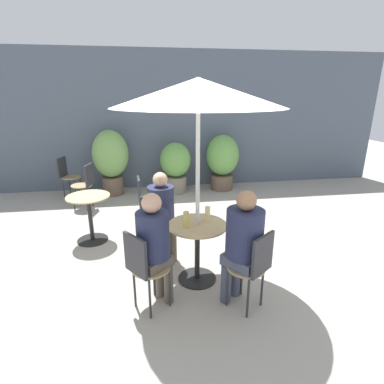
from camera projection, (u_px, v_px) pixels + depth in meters
The scene contains 19 objects.
ground_plane at pixel (200, 277), 3.59m from camera, with size 20.00×20.00×0.00m, color #9E998E.
storefront_wall at pixel (171, 121), 6.70m from camera, with size 10.00×0.06×3.00m.
cafe_table_near at pixel (197, 241), 3.40m from camera, with size 0.67×0.67×0.70m.
cafe_table_far at pixel (90, 211), 4.33m from camera, with size 0.61×0.61×0.70m.
bistro_chair_0 at pixel (155, 220), 3.88m from camera, with size 0.44×0.44×0.86m.
bistro_chair_1 at pixel (144, 265), 2.88m from camera, with size 0.44×0.44×0.86m.
bistro_chair_2 at pixel (254, 264), 2.89m from camera, with size 0.44×0.44×0.86m.
bistro_chair_3 at pixel (85, 182), 5.58m from camera, with size 0.42×0.40×0.86m.
bistro_chair_4 at pixel (67, 174), 6.15m from camera, with size 0.42×0.40×0.86m.
bistro_chair_5 at pixel (145, 198), 4.71m from camera, with size 0.39×0.39×0.86m.
seated_person_0 at pixel (162, 210), 3.73m from camera, with size 0.41×0.42×1.19m.
seated_person_1 at pixel (154, 241), 2.91m from camera, with size 0.41×0.40×1.22m.
seated_person_2 at pixel (243, 240), 2.92m from camera, with size 0.46×0.46×1.24m.
beer_glass_0 at pixel (208, 214), 3.37m from camera, with size 0.06×0.06×0.18m.
beer_glass_1 at pixel (186, 219), 3.24m from camera, with size 0.06×0.06×0.18m.
potted_plant_0 at pixel (111, 158), 6.30m from camera, with size 0.74×0.74×1.38m.
potted_plant_1 at pixel (175, 165), 6.50m from camera, with size 0.66×0.66×1.10m.
potted_plant_2 at pixel (222, 159), 6.68m from camera, with size 0.72×0.72×1.24m.
umbrella at pixel (198, 93), 2.90m from camera, with size 1.72×1.72×2.24m.
Camera 1 is at (-0.57, -3.04, 2.09)m, focal length 28.00 mm.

